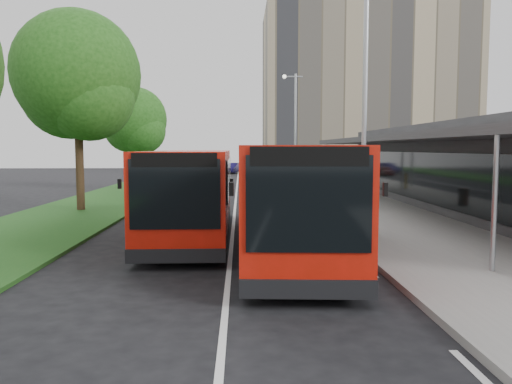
{
  "coord_description": "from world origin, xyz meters",
  "views": [
    {
      "loc": [
        0.28,
        -13.79,
        2.88
      ],
      "look_at": [
        0.77,
        1.93,
        1.5
      ],
      "focal_mm": 35.0,
      "sensor_mm": 36.0,
      "label": 1
    }
  ],
  "objects_px": {
    "litter_bin": "(359,197)",
    "bollard": "(319,181)",
    "car_near": "(250,171)",
    "tree_far": "(135,124)",
    "lamp_post_near": "(362,90)",
    "tree_mid": "(77,82)",
    "bus_main": "(294,198)",
    "bus_second": "(193,192)",
    "car_far": "(232,168)",
    "lamp_post_far": "(294,123)"
  },
  "relations": [
    {
      "from": "litter_bin",
      "to": "bollard",
      "type": "height_order",
      "value": "bollard"
    },
    {
      "from": "litter_bin",
      "to": "car_near",
      "type": "height_order",
      "value": "car_near"
    },
    {
      "from": "tree_far",
      "to": "litter_bin",
      "type": "height_order",
      "value": "tree_far"
    },
    {
      "from": "lamp_post_near",
      "to": "tree_mid",
      "type": "bearing_deg",
      "value": 147.64
    },
    {
      "from": "tree_far",
      "to": "bus_main",
      "type": "xyz_separation_m",
      "value": [
        8.78,
        -21.1,
        -3.07
      ]
    },
    {
      "from": "bollard",
      "to": "car_near",
      "type": "relative_size",
      "value": 0.36
    },
    {
      "from": "bus_main",
      "to": "bollard",
      "type": "distance_m",
      "value": 19.78
    },
    {
      "from": "lamp_post_near",
      "to": "bus_second",
      "type": "height_order",
      "value": "lamp_post_near"
    },
    {
      "from": "tree_mid",
      "to": "lamp_post_near",
      "type": "xyz_separation_m",
      "value": [
        11.13,
        -7.05,
        -1.1
      ]
    },
    {
      "from": "bus_second",
      "to": "car_far",
      "type": "height_order",
      "value": "bus_second"
    },
    {
      "from": "bollard",
      "to": "car_far",
      "type": "bearing_deg",
      "value": 103.88
    },
    {
      "from": "bus_second",
      "to": "tree_mid",
      "type": "bearing_deg",
      "value": 131.04
    },
    {
      "from": "bus_second",
      "to": "bollard",
      "type": "distance_m",
      "value": 18.07
    },
    {
      "from": "bus_main",
      "to": "bus_second",
      "type": "height_order",
      "value": "bus_main"
    },
    {
      "from": "bus_second",
      "to": "car_far",
      "type": "relative_size",
      "value": 2.71
    },
    {
      "from": "bus_second",
      "to": "lamp_post_near",
      "type": "bearing_deg",
      "value": -7.28
    },
    {
      "from": "bus_main",
      "to": "litter_bin",
      "type": "height_order",
      "value": "bus_main"
    },
    {
      "from": "litter_bin",
      "to": "bus_second",
      "type": "bearing_deg",
      "value": -135.77
    },
    {
      "from": "bus_second",
      "to": "car_near",
      "type": "xyz_separation_m",
      "value": [
        2.58,
        35.72,
        -0.92
      ]
    },
    {
      "from": "lamp_post_far",
      "to": "litter_bin",
      "type": "distance_m",
      "value": 13.14
    },
    {
      "from": "car_near",
      "to": "bus_main",
      "type": "bearing_deg",
      "value": -91.23
    },
    {
      "from": "car_far",
      "to": "bus_main",
      "type": "bearing_deg",
      "value": -71.94
    },
    {
      "from": "tree_mid",
      "to": "bus_second",
      "type": "xyz_separation_m",
      "value": [
        5.72,
        -6.42,
        -4.38
      ]
    },
    {
      "from": "tree_far",
      "to": "tree_mid",
      "type": "bearing_deg",
      "value": -90.0
    },
    {
      "from": "bus_second",
      "to": "car_far",
      "type": "bearing_deg",
      "value": 88.52
    },
    {
      "from": "bollard",
      "to": "car_near",
      "type": "bearing_deg",
      "value": 102.53
    },
    {
      "from": "bollard",
      "to": "tree_mid",
      "type": "bearing_deg",
      "value": -140.54
    },
    {
      "from": "tree_mid",
      "to": "lamp_post_near",
      "type": "distance_m",
      "value": 13.22
    },
    {
      "from": "lamp_post_far",
      "to": "bus_main",
      "type": "height_order",
      "value": "lamp_post_far"
    },
    {
      "from": "lamp_post_far",
      "to": "litter_bin",
      "type": "bearing_deg",
      "value": -81.6
    },
    {
      "from": "tree_mid",
      "to": "car_near",
      "type": "height_order",
      "value": "tree_mid"
    },
    {
      "from": "tree_far",
      "to": "bollard",
      "type": "bearing_deg",
      "value": -7.71
    },
    {
      "from": "bus_second",
      "to": "tree_far",
      "type": "bearing_deg",
      "value": 106.6
    },
    {
      "from": "bus_main",
      "to": "lamp_post_far",
      "type": "bearing_deg",
      "value": 87.25
    },
    {
      "from": "tree_far",
      "to": "car_near",
      "type": "bearing_deg",
      "value": 64.38
    },
    {
      "from": "lamp_post_far",
      "to": "bus_main",
      "type": "distance_m",
      "value": 22.4
    },
    {
      "from": "lamp_post_far",
      "to": "bus_second",
      "type": "distance_m",
      "value": 20.38
    },
    {
      "from": "litter_bin",
      "to": "tree_mid",
      "type": "bearing_deg",
      "value": -177.26
    },
    {
      "from": "bus_main",
      "to": "tree_far",
      "type": "bearing_deg",
      "value": 115.93
    },
    {
      "from": "lamp_post_far",
      "to": "bus_second",
      "type": "height_order",
      "value": "lamp_post_far"
    },
    {
      "from": "tree_far",
      "to": "bus_main",
      "type": "relative_size",
      "value": 0.67
    },
    {
      "from": "lamp_post_far",
      "to": "car_far",
      "type": "relative_size",
      "value": 2.18
    },
    {
      "from": "tree_far",
      "to": "lamp_post_near",
      "type": "distance_m",
      "value": 22.06
    },
    {
      "from": "tree_far",
      "to": "lamp_post_far",
      "type": "relative_size",
      "value": 0.89
    },
    {
      "from": "lamp_post_far",
      "to": "bus_second",
      "type": "relative_size",
      "value": 0.81
    },
    {
      "from": "tree_mid",
      "to": "car_far",
      "type": "bearing_deg",
      "value": 79.83
    },
    {
      "from": "tree_mid",
      "to": "car_far",
      "type": "distance_m",
      "value": 36.26
    },
    {
      "from": "bus_second",
      "to": "car_near",
      "type": "height_order",
      "value": "bus_second"
    },
    {
      "from": "tree_far",
      "to": "lamp_post_far",
      "type": "height_order",
      "value": "lamp_post_far"
    },
    {
      "from": "tree_mid",
      "to": "lamp_post_near",
      "type": "relative_size",
      "value": 1.13
    }
  ]
}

